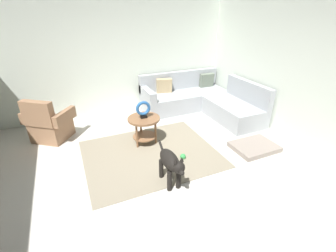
% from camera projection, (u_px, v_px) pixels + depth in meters
% --- Properties ---
extents(ground_plane, '(6.00, 6.00, 0.10)m').
position_uv_depth(ground_plane, '(157.00, 182.00, 3.66)').
color(ground_plane, beige).
extents(wall_back, '(6.00, 0.12, 2.70)m').
position_uv_depth(wall_back, '(109.00, 57.00, 5.43)').
color(wall_back, silver).
rests_on(wall_back, ground_plane).
extents(wall_right, '(0.12, 6.00, 2.70)m').
position_uv_depth(wall_right, '(313.00, 73.00, 4.09)').
color(wall_right, silver).
rests_on(wall_right, ground_plane).
extents(area_rug, '(2.30, 1.90, 0.01)m').
position_uv_depth(area_rug, '(151.00, 154.00, 4.26)').
color(area_rug, gray).
rests_on(area_rug, ground_plane).
extents(sectional_couch, '(2.20, 2.25, 0.88)m').
position_uv_depth(sectional_couch, '(201.00, 101.00, 5.87)').
color(sectional_couch, '#9EA3A8').
rests_on(sectional_couch, ground_plane).
extents(armchair, '(1.00, 0.96, 0.88)m').
position_uv_depth(armchair, '(49.00, 125.00, 4.60)').
color(armchair, '#936B4C').
rests_on(armchair, ground_plane).
extents(side_table, '(0.60, 0.60, 0.54)m').
position_uv_depth(side_table, '(144.00, 124.00, 4.42)').
color(side_table, brown).
rests_on(side_table, ground_plane).
extents(torus_sculpture, '(0.28, 0.08, 0.33)m').
position_uv_depth(torus_sculpture, '(143.00, 109.00, 4.29)').
color(torus_sculpture, black).
rests_on(torus_sculpture, side_table).
extents(dog_bed_mat, '(0.80, 0.60, 0.09)m').
position_uv_depth(dog_bed_mat, '(254.00, 147.00, 4.39)').
color(dog_bed_mat, gray).
rests_on(dog_bed_mat, ground_plane).
extents(dog, '(0.22, 0.85, 0.63)m').
position_uv_depth(dog, '(171.00, 163.00, 3.37)').
color(dog, black).
rests_on(dog, ground_plane).
extents(dog_toy_ball, '(0.10, 0.10, 0.10)m').
position_uv_depth(dog_toy_ball, '(183.00, 156.00, 4.10)').
color(dog_toy_ball, green).
rests_on(dog_toy_ball, ground_plane).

